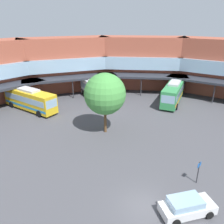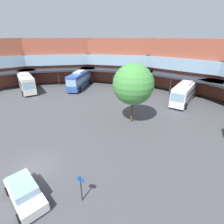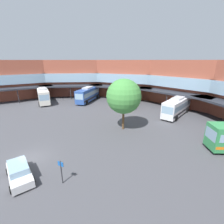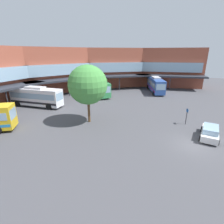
# 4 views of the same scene
# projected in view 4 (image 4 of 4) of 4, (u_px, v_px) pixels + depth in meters

# --- Properties ---
(ground_plane) EXTENTS (122.77, 122.77, 0.00)m
(ground_plane) POSITION_uv_depth(u_px,v_px,m) (192.00, 146.00, 18.84)
(ground_plane) COLOR #47474C
(station_building) EXTENTS (80.83, 42.64, 10.95)m
(station_building) POSITION_uv_depth(u_px,v_px,m) (34.00, 82.00, 25.77)
(station_building) COLOR #9E4C38
(station_building) RESTS_ON ground
(bus_0) EXTENTS (11.18, 6.49, 3.86)m
(bus_0) POSITION_uv_depth(u_px,v_px,m) (156.00, 84.00, 43.92)
(bus_0) COLOR #2D519E
(bus_0) RESTS_ON ground
(bus_2) EXTENTS (9.88, 10.17, 3.80)m
(bus_2) POSITION_uv_depth(u_px,v_px,m) (97.00, 87.00, 41.20)
(bus_2) COLOR #338C4C
(bus_2) RESTS_ON ground
(bus_4) EXTENTS (3.75, 10.33, 3.78)m
(bus_4) POSITION_uv_depth(u_px,v_px,m) (36.00, 97.00, 31.98)
(bus_4) COLOR white
(bus_4) RESTS_ON ground
(parked_car) EXTENTS (4.56, 2.36, 1.53)m
(parked_car) POSITION_uv_depth(u_px,v_px,m) (210.00, 132.00, 20.33)
(parked_car) COLOR silver
(parked_car) RESTS_ON ground
(plaza_tree) EXTENTS (5.49, 5.49, 8.25)m
(plaza_tree) POSITION_uv_depth(u_px,v_px,m) (88.00, 85.00, 23.54)
(plaza_tree) COLOR brown
(plaza_tree) RESTS_ON ground
(stop_sign_post) EXTENTS (0.57, 0.27, 2.37)m
(stop_sign_post) POSITION_uv_depth(u_px,v_px,m) (187.00, 115.00, 23.98)
(stop_sign_post) COLOR #2D2D33
(stop_sign_post) RESTS_ON ground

